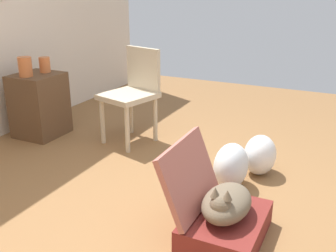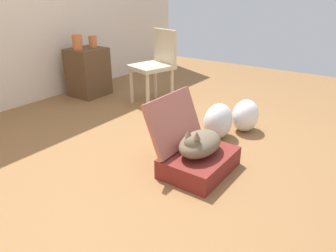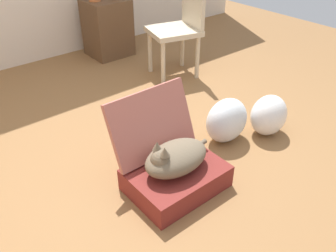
# 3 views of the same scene
# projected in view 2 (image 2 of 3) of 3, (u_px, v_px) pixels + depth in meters

# --- Properties ---
(ground_plane) EXTENTS (7.68, 7.68, 0.00)m
(ground_plane) POSITION_uv_depth(u_px,v_px,m) (162.00, 153.00, 2.87)
(ground_plane) COLOR olive
(ground_plane) RESTS_ON ground
(suitcase_base) EXTENTS (0.60, 0.45, 0.16)m
(suitcase_base) POSITION_uv_depth(u_px,v_px,m) (199.00, 162.00, 2.56)
(suitcase_base) COLOR maroon
(suitcase_base) RESTS_ON ground
(suitcase_lid) EXTENTS (0.60, 0.20, 0.43)m
(suitcase_lid) POSITION_uv_depth(u_px,v_px,m) (174.00, 122.00, 2.57)
(suitcase_lid) COLOR #B26356
(suitcase_lid) RESTS_ON suitcase_base
(cat) EXTENTS (0.52, 0.28, 0.24)m
(cat) POSITION_uv_depth(u_px,v_px,m) (199.00, 143.00, 2.48)
(cat) COLOR brown
(cat) RESTS_ON suitcase_base
(plastic_bag_white) EXTENTS (0.36, 0.25, 0.35)m
(plastic_bag_white) POSITION_uv_depth(u_px,v_px,m) (218.00, 121.00, 3.10)
(plastic_bag_white) COLOR silver
(plastic_bag_white) RESTS_ON ground
(plastic_bag_clear) EXTENTS (0.31, 0.26, 0.33)m
(plastic_bag_clear) POSITION_uv_depth(u_px,v_px,m) (245.00, 116.00, 3.27)
(plastic_bag_clear) COLOR white
(plastic_bag_clear) RESTS_ON ground
(side_table) EXTENTS (0.46, 0.43, 0.64)m
(side_table) POSITION_uv_depth(u_px,v_px,m) (88.00, 72.00, 4.34)
(side_table) COLOR brown
(side_table) RESTS_ON ground
(vase_tall) EXTENTS (0.13, 0.13, 0.19)m
(vase_tall) POSITION_uv_depth(u_px,v_px,m) (77.00, 42.00, 4.10)
(vase_tall) COLOR #CC6B38
(vase_tall) RESTS_ON side_table
(vase_short) EXTENTS (0.11, 0.11, 0.15)m
(vase_short) POSITION_uv_depth(u_px,v_px,m) (93.00, 42.00, 4.26)
(vase_short) COLOR #CC6B38
(vase_short) RESTS_ON side_table
(chair) EXTENTS (0.57, 0.54, 0.91)m
(chair) POSITION_uv_depth(u_px,v_px,m) (156.00, 63.00, 3.98)
(chair) COLOR beige
(chair) RESTS_ON ground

